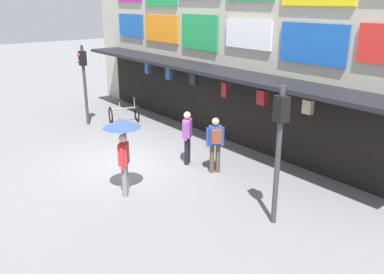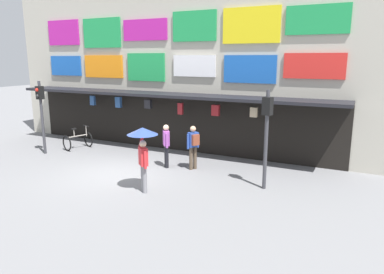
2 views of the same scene
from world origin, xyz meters
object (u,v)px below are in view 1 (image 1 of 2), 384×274
Objects in this scene: traffic_light_near at (84,73)px; pedestrian_with_umbrella at (123,136)px; pedestrian_in_blue at (187,135)px; bicycle_parked at (124,113)px; traffic_light_far at (280,134)px; pedestrian_in_white at (215,141)px.

traffic_light_near is 6.86m from pedestrian_with_umbrella.
pedestrian_in_blue is at bearing 104.73° from pedestrian_with_umbrella.
traffic_light_near is 1.54× the size of pedestrian_with_umbrella.
pedestrian_in_blue is (5.16, -0.68, 0.55)m from bicycle_parked.
bicycle_parked is (0.72, 1.31, -1.75)m from traffic_light_near.
traffic_light_near is at bearing -179.89° from traffic_light_far.
pedestrian_in_white reaches higher than bicycle_parked.
traffic_light_far is 4.24m from pedestrian_in_blue.
traffic_light_far is 1.54× the size of pedestrian_with_umbrella.
traffic_light_far is (9.90, 0.02, 0.00)m from traffic_light_near.
bicycle_parked is 0.63× the size of pedestrian_with_umbrella.
traffic_light_far is at bearing -7.97° from bicycle_parked.
pedestrian_in_white is (6.22, -0.47, 0.59)m from bicycle_parked.
traffic_light_near reaches higher than pedestrian_in_blue.
traffic_light_far is at bearing 0.11° from traffic_light_near.
traffic_light_far is 3.28m from pedestrian_in_white.
traffic_light_near is at bearing -173.93° from pedestrian_in_blue.
pedestrian_in_blue is 0.81× the size of pedestrian_with_umbrella.
pedestrian_with_umbrella reaches higher than pedestrian_in_blue.
traffic_light_far is at bearing -15.40° from pedestrian_in_white.
traffic_light_near is at bearing -118.73° from bicycle_parked.
traffic_light_near is 7.08m from pedestrian_in_white.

